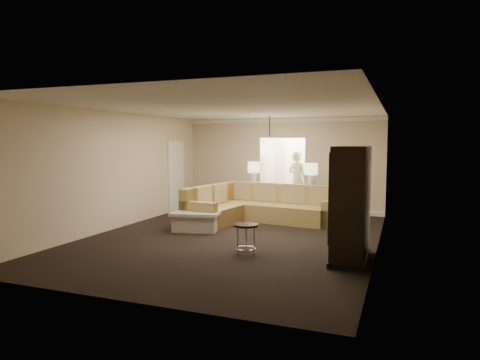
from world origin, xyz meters
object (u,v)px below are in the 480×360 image
at_px(armoire, 351,206).
at_px(drink_table, 246,233).
at_px(sectional_sofa, 255,207).
at_px(console_table, 281,198).
at_px(person, 297,176).
at_px(coffee_table, 198,220).

distance_m(armoire, drink_table, 1.95).
height_order(sectional_sofa, console_table, sectional_sofa).
bearing_deg(console_table, person, 94.72).
relative_size(console_table, person, 1.13).
bearing_deg(armoire, drink_table, -172.16).
relative_size(coffee_table, drink_table, 2.36).
height_order(console_table, drink_table, console_table).
distance_m(coffee_table, console_table, 2.79).
distance_m(coffee_table, drink_table, 2.55).
height_order(coffee_table, armoire, armoire).
bearing_deg(person, coffee_table, 95.35).
bearing_deg(person, armoire, 136.64).
xyz_separation_m(console_table, person, (0.05, 1.71, 0.49)).
relative_size(console_table, drink_table, 4.02).
height_order(coffee_table, console_table, console_table).
distance_m(console_table, person, 1.78).
bearing_deg(console_table, coffee_table, -113.63).
distance_m(sectional_sofa, console_table, 1.13).
relative_size(console_table, armoire, 1.13).
relative_size(coffee_table, armoire, 0.66).
relative_size(drink_table, person, 0.28).
xyz_separation_m(coffee_table, console_table, (1.39, 2.41, 0.28)).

